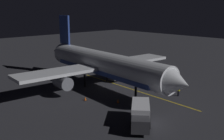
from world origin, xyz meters
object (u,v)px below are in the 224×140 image
object	(u,v)px
catering_truck	(122,73)
traffic_cone_near_right	(118,101)
ground_crew_worker	(179,91)
airliner	(102,64)
traffic_cone_near_left	(85,99)
baggage_truck	(141,115)

from	to	relation	value
catering_truck	traffic_cone_near_right	bearing A→B (deg)	42.25
catering_truck	ground_crew_worker	world-z (taller)	catering_truck
airliner	traffic_cone_near_right	size ratio (longest dim) A/B	66.07
ground_crew_worker	traffic_cone_near_right	size ratio (longest dim) A/B	3.16
airliner	ground_crew_worker	xyz separation A→B (m)	(-5.47, 12.15, -3.23)
airliner	traffic_cone_near_left	xyz separation A→B (m)	(6.62, 3.67, -3.86)
baggage_truck	catering_truck	world-z (taller)	baggage_truck
catering_truck	traffic_cone_near_right	size ratio (longest dim) A/B	11.96
catering_truck	traffic_cone_near_left	xyz separation A→B (m)	(12.92, 4.98, -1.03)
traffic_cone_near_left	baggage_truck	bearing A→B (deg)	87.41
airliner	catering_truck	world-z (taller)	airliner
catering_truck	traffic_cone_near_right	xyz separation A→B (m)	(10.04, 9.12, -1.03)
catering_truck	ground_crew_worker	distance (m)	13.49
catering_truck	ground_crew_worker	size ratio (longest dim) A/B	3.78
baggage_truck	catering_truck	size ratio (longest dim) A/B	0.96
traffic_cone_near_left	traffic_cone_near_right	bearing A→B (deg)	124.79
ground_crew_worker	traffic_cone_near_right	bearing A→B (deg)	-25.25
catering_truck	traffic_cone_near_left	distance (m)	13.88
airliner	baggage_truck	world-z (taller)	airliner
catering_truck	traffic_cone_near_right	distance (m)	13.60
baggage_truck	traffic_cone_near_right	bearing A→B (deg)	-114.97
ground_crew_worker	airliner	bearing A→B (deg)	-65.79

